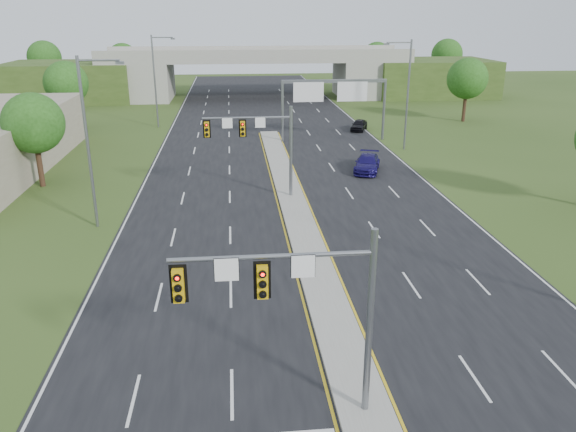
# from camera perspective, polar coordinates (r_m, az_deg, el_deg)

# --- Properties ---
(ground) EXTENTS (240.00, 240.00, 0.00)m
(ground) POSITION_cam_1_polar(r_m,az_deg,el_deg) (21.33, 7.79, -19.12)
(ground) COLOR #32481A
(ground) RESTS_ON ground
(road) EXTENTS (24.00, 160.00, 0.02)m
(road) POSITION_cam_1_polar(r_m,az_deg,el_deg) (52.95, -0.86, 5.26)
(road) COLOR black
(road) RESTS_ON ground
(median) EXTENTS (2.00, 54.00, 0.16)m
(median) POSITION_cam_1_polar(r_m,az_deg,el_deg) (41.47, 0.58, 1.22)
(median) COLOR gray
(median) RESTS_ON road
(lane_markings) EXTENTS (23.72, 160.00, 0.01)m
(lane_markings) POSITION_cam_1_polar(r_m,az_deg,el_deg) (47.05, -0.95, 3.40)
(lane_markings) COLOR gold
(lane_markings) RESTS_ON road
(signal_mast_near) EXTENTS (6.62, 0.60, 7.00)m
(signal_mast_near) POSITION_cam_1_polar(r_m,az_deg,el_deg) (18.28, 1.54, -8.32)
(signal_mast_near) COLOR slate
(signal_mast_near) RESTS_ON ground
(signal_mast_far) EXTENTS (6.62, 0.60, 7.00)m
(signal_mast_far) POSITION_cam_1_polar(r_m,az_deg,el_deg) (41.93, -2.80, 7.96)
(signal_mast_far) COLOR slate
(signal_mast_far) RESTS_ON ground
(sign_gantry) EXTENTS (11.58, 0.44, 6.67)m
(sign_gantry) POSITION_cam_1_polar(r_m,az_deg,el_deg) (62.49, 4.57, 12.34)
(sign_gantry) COLOR slate
(sign_gantry) RESTS_ON ground
(overpass) EXTENTS (80.00, 14.00, 8.10)m
(overpass) POSITION_cam_1_polar(r_m,az_deg,el_deg) (96.65, -3.25, 14.01)
(overpass) COLOR gray
(overpass) RESTS_ON ground
(lightpole_l_mid) EXTENTS (2.85, 0.25, 11.00)m
(lightpole_l_mid) POSITION_cam_1_polar(r_m,az_deg,el_deg) (37.84, -19.49, 7.68)
(lightpole_l_mid) COLOR slate
(lightpole_l_mid) RESTS_ON ground
(lightpole_l_far) EXTENTS (2.85, 0.25, 11.00)m
(lightpole_l_far) POSITION_cam_1_polar(r_m,az_deg,el_deg) (71.97, -13.24, 13.57)
(lightpole_l_far) COLOR slate
(lightpole_l_far) RESTS_ON ground
(lightpole_r_far) EXTENTS (2.85, 0.25, 11.00)m
(lightpole_r_far) POSITION_cam_1_polar(r_m,az_deg,el_deg) (59.21, 11.91, 12.42)
(lightpole_r_far) COLOR slate
(lightpole_r_far) RESTS_ON ground
(tree_l_near) EXTENTS (4.80, 4.80, 7.60)m
(tree_l_near) POSITION_cam_1_polar(r_m,az_deg,el_deg) (49.31, -24.45, 8.56)
(tree_l_near) COLOR #382316
(tree_l_near) RESTS_ON ground
(tree_l_mid) EXTENTS (5.20, 5.20, 8.12)m
(tree_l_mid) POSITION_cam_1_polar(r_m,az_deg,el_deg) (74.13, -21.63, 12.44)
(tree_l_mid) COLOR #382316
(tree_l_mid) RESTS_ON ground
(tree_r_mid) EXTENTS (5.20, 5.20, 8.12)m
(tree_r_mid) POSITION_cam_1_polar(r_m,az_deg,el_deg) (77.67, 17.76, 13.15)
(tree_r_mid) COLOR #382316
(tree_r_mid) RESTS_ON ground
(tree_back_a) EXTENTS (6.00, 6.00, 8.85)m
(tree_back_a) POSITION_cam_1_polar(r_m,az_deg,el_deg) (115.32, -23.51, 14.56)
(tree_back_a) COLOR #382316
(tree_back_a) RESTS_ON ground
(tree_back_b) EXTENTS (5.60, 5.60, 8.32)m
(tree_back_b) POSITION_cam_1_polar(r_m,az_deg,el_deg) (112.06, -16.43, 15.08)
(tree_back_b) COLOR #382316
(tree_back_b) RESTS_ON ground
(tree_back_c) EXTENTS (5.60, 5.60, 8.32)m
(tree_back_c) POSITION_cam_1_polar(r_m,az_deg,el_deg) (113.92, 9.00, 15.68)
(tree_back_c) COLOR #382316
(tree_back_c) RESTS_ON ground
(tree_back_d) EXTENTS (6.00, 6.00, 8.85)m
(tree_back_d) POSITION_cam_1_polar(r_m,az_deg,el_deg) (118.16, 15.84, 15.50)
(tree_back_d) COLOR #382316
(tree_back_d) RESTS_ON ground
(car_far_b) EXTENTS (3.53, 5.43, 1.46)m
(car_far_b) POSITION_cam_1_polar(r_m,az_deg,el_deg) (50.87, 8.04, 5.32)
(car_far_b) COLOR #140D51
(car_far_b) RESTS_ON road
(car_far_c) EXTENTS (2.99, 4.16, 1.31)m
(car_far_c) POSITION_cam_1_polar(r_m,az_deg,el_deg) (69.31, 7.23, 9.17)
(car_far_c) COLOR black
(car_far_c) RESTS_ON road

